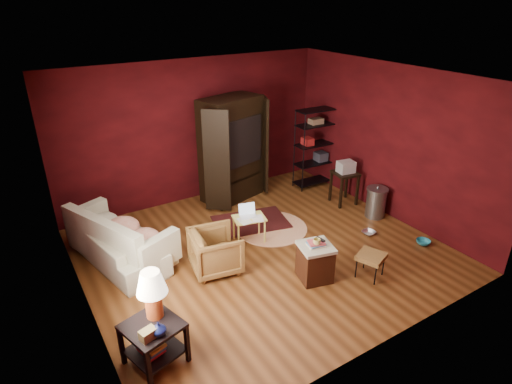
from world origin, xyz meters
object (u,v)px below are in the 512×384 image
Objects in this scene: side_table at (152,310)px; laptop_desk at (249,220)px; sofa at (116,240)px; hamper at (315,261)px; tv_armoire at (232,148)px; wire_shelving at (315,145)px; armchair at (216,249)px.

side_table is 2.80m from laptop_desk.
sofa is 3.10m from hamper.
tv_armoire is at bearing 83.08° from laptop_desk.
side_table is 5.50m from wire_shelving.
side_table is at bearing -130.13° from laptop_desk.
armchair is at bearing -143.22° from sofa.
sofa is at bearing -173.37° from tv_armoire.
wire_shelving is at bearing -93.88° from sofa.
side_table is at bearing -145.85° from tv_armoire.
laptop_desk is 0.38× the size of wire_shelving.
laptop_desk is (2.25, 1.65, -0.28)m from side_table.
laptop_desk is at bearing -125.37° from tv_armoire.
side_table is 1.75× the size of hamper.
laptop_desk is at bearing 100.56° from hamper.
tv_armoire is 1.84m from wire_shelving.
laptop_desk is (-0.27, 1.43, 0.11)m from hamper.
tv_armoire reaches higher than hamper.
hamper is at bearing -143.20° from sofa.
tv_armoire reaches higher than sofa.
armchair is 3.74m from wire_shelving.
sofa reaches higher than hamper.
side_table reaches higher than laptop_desk.
sofa is 2.68× the size of armchair.
sofa is 1.69× the size of side_table.
side_table is 1.76× the size of laptop_desk.
wire_shelving is at bearing 41.20° from laptop_desk.
laptop_desk is 2.77m from wire_shelving.
sofa is at bearing 59.61° from armchair.
side_table is (-0.18, -2.24, 0.31)m from sofa.
sofa is 2.97× the size of laptop_desk.
tv_armoire reaches higher than armchair.
sofa is at bearing 177.76° from laptop_desk.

